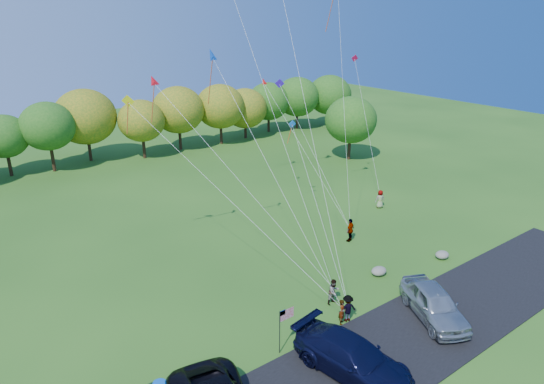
{
  "coord_description": "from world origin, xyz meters",
  "views": [
    {
      "loc": [
        -16.56,
        -16.92,
        16.6
      ],
      "look_at": [
        0.6,
        6.0,
        5.87
      ],
      "focal_mm": 32.0,
      "sensor_mm": 36.0,
      "label": 1
    }
  ],
  "objects_px": {
    "minivan_navy": "(353,358)",
    "flyer_d": "(350,230)",
    "flyer_b": "(334,292)",
    "flyer_e": "(380,199)",
    "flyer_a": "(342,312)",
    "minivan_silver": "(434,304)",
    "flyer_c": "(348,308)"
  },
  "relations": [
    {
      "from": "flyer_a",
      "to": "flyer_e",
      "type": "bearing_deg",
      "value": -5.39
    },
    {
      "from": "flyer_c",
      "to": "minivan_navy",
      "type": "bearing_deg",
      "value": 64.46
    },
    {
      "from": "minivan_navy",
      "to": "flyer_d",
      "type": "height_order",
      "value": "minivan_navy"
    },
    {
      "from": "minivan_silver",
      "to": "flyer_e",
      "type": "distance_m",
      "value": 16.72
    },
    {
      "from": "minivan_silver",
      "to": "flyer_e",
      "type": "bearing_deg",
      "value": 77.69
    },
    {
      "from": "flyer_a",
      "to": "flyer_c",
      "type": "bearing_deg",
      "value": -40.13
    },
    {
      "from": "minivan_navy",
      "to": "minivan_silver",
      "type": "bearing_deg",
      "value": -5.62
    },
    {
      "from": "flyer_a",
      "to": "flyer_b",
      "type": "distance_m",
      "value": 2.02
    },
    {
      "from": "minivan_silver",
      "to": "flyer_d",
      "type": "bearing_deg",
      "value": 97.29
    },
    {
      "from": "minivan_navy",
      "to": "flyer_a",
      "type": "bearing_deg",
      "value": 43.14
    },
    {
      "from": "flyer_c",
      "to": "flyer_e",
      "type": "bearing_deg",
      "value": -127.91
    },
    {
      "from": "flyer_a",
      "to": "flyer_c",
      "type": "xyz_separation_m",
      "value": [
        0.44,
        0.0,
        0.06
      ]
    },
    {
      "from": "minivan_navy",
      "to": "minivan_silver",
      "type": "height_order",
      "value": "minivan_silver"
    },
    {
      "from": "minivan_navy",
      "to": "flyer_d",
      "type": "xyz_separation_m",
      "value": [
        10.4,
        10.4,
        -0.04
      ]
    },
    {
      "from": "minivan_navy",
      "to": "flyer_d",
      "type": "relative_size",
      "value": 3.35
    },
    {
      "from": "flyer_d",
      "to": "flyer_e",
      "type": "xyz_separation_m",
      "value": [
        7.0,
        3.18,
        -0.1
      ]
    },
    {
      "from": "flyer_c",
      "to": "flyer_e",
      "type": "height_order",
      "value": "flyer_e"
    },
    {
      "from": "flyer_b",
      "to": "minivan_navy",
      "type": "bearing_deg",
      "value": -126.56
    },
    {
      "from": "minivan_navy",
      "to": "flyer_e",
      "type": "bearing_deg",
      "value": 28.67
    },
    {
      "from": "flyer_b",
      "to": "flyer_a",
      "type": "bearing_deg",
      "value": -121.77
    },
    {
      "from": "flyer_a",
      "to": "flyer_e",
      "type": "height_order",
      "value": "flyer_e"
    },
    {
      "from": "minivan_silver",
      "to": "flyer_b",
      "type": "relative_size",
      "value": 3.31
    },
    {
      "from": "minivan_silver",
      "to": "flyer_a",
      "type": "bearing_deg",
      "value": 174.4
    },
    {
      "from": "flyer_b",
      "to": "flyer_c",
      "type": "relative_size",
      "value": 0.99
    },
    {
      "from": "flyer_a",
      "to": "flyer_d",
      "type": "bearing_deg",
      "value": 2.01
    },
    {
      "from": "flyer_b",
      "to": "flyer_d",
      "type": "height_order",
      "value": "flyer_d"
    },
    {
      "from": "minivan_navy",
      "to": "flyer_b",
      "type": "bearing_deg",
      "value": 45.49
    },
    {
      "from": "minivan_navy",
      "to": "flyer_e",
      "type": "relative_size",
      "value": 3.77
    },
    {
      "from": "flyer_e",
      "to": "minivan_silver",
      "type": "bearing_deg",
      "value": 73.28
    },
    {
      "from": "minivan_navy",
      "to": "flyer_d",
      "type": "bearing_deg",
      "value": 35.69
    },
    {
      "from": "minivan_silver",
      "to": "flyer_c",
      "type": "bearing_deg",
      "value": 171.76
    },
    {
      "from": "minivan_navy",
      "to": "flyer_a",
      "type": "xyz_separation_m",
      "value": [
        2.49,
        3.24,
        -0.2
      ]
    }
  ]
}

